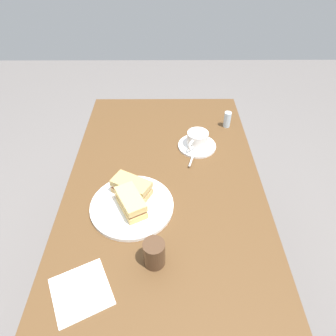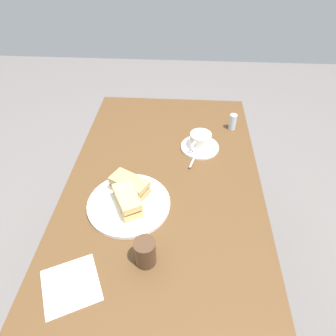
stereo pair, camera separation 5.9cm
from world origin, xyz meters
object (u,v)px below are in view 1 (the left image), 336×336
object	(u,v)px
sandwich_front	(131,203)
napkin	(81,291)
sandwich_plate	(132,206)
dining_table	(165,216)
drinking_glass	(154,253)
salt_shaker	(227,120)
coffee_cup	(197,139)
sandwich_back	(132,187)
coffee_saucer	(197,146)
spoon	(193,156)

from	to	relation	value
sandwich_front	napkin	world-z (taller)	sandwich_front
sandwich_plate	napkin	xyz separation A→B (m)	(-0.30, 0.11, -0.01)
dining_table	napkin	world-z (taller)	napkin
napkin	drinking_glass	world-z (taller)	drinking_glass
dining_table	sandwich_front	distance (m)	0.24
sandwich_plate	salt_shaker	size ratio (longest dim) A/B	3.88
coffee_cup	drinking_glass	bearing A→B (deg)	163.10
sandwich_back	coffee_saucer	size ratio (longest dim) A/B	0.94
coffee_saucer	salt_shaker	bearing A→B (deg)	-43.96
sandwich_back	drinking_glass	world-z (taller)	drinking_glass
dining_table	coffee_cup	distance (m)	0.35
dining_table	coffee_cup	world-z (taller)	coffee_cup
sandwich_front	sandwich_back	bearing A→B (deg)	3.09
coffee_saucer	drinking_glass	xyz separation A→B (m)	(-0.55, 0.17, 0.04)
spoon	salt_shaker	bearing A→B (deg)	-36.69
sandwich_front	coffee_cup	world-z (taller)	sandwich_front
coffee_saucer	spoon	xyz separation A→B (m)	(-0.08, 0.02, 0.01)
sandwich_back	spoon	distance (m)	0.31
sandwich_front	salt_shaker	distance (m)	0.65
dining_table	napkin	xyz separation A→B (m)	(-0.38, 0.23, 0.15)
dining_table	sandwich_back	distance (m)	0.22
dining_table	salt_shaker	xyz separation A→B (m)	(0.42, -0.29, 0.18)
sandwich_plate	drinking_glass	world-z (taller)	drinking_glass
dining_table	drinking_glass	world-z (taller)	drinking_glass
sandwich_back	sandwich_plate	bearing A→B (deg)	-177.02
napkin	salt_shaker	distance (m)	0.95
sandwich_plate	sandwich_front	world-z (taller)	sandwich_front
sandwich_back	drinking_glass	bearing A→B (deg)	-161.89
drinking_glass	sandwich_plate	bearing A→B (deg)	21.71
coffee_saucer	sandwich_plate	bearing A→B (deg)	143.34
sandwich_front	drinking_glass	world-z (taller)	drinking_glass
coffee_saucer	coffee_cup	distance (m)	0.04
coffee_cup	drinking_glass	world-z (taller)	drinking_glass
sandwich_front	drinking_glass	bearing A→B (deg)	-156.73
coffee_cup	spoon	size ratio (longest dim) A/B	1.11
napkin	coffee_cup	bearing A→B (deg)	-29.76
salt_shaker	drinking_glass	xyz separation A→B (m)	(-0.71, 0.32, 0.01)
dining_table	spoon	world-z (taller)	spoon
sandwich_plate	coffee_saucer	xyz separation A→B (m)	(0.34, -0.25, -0.00)
sandwich_front	salt_shaker	world-z (taller)	sandwich_front
napkin	drinking_glass	bearing A→B (deg)	-65.56
dining_table	sandwich_front	bearing A→B (deg)	130.14
coffee_saucer	coffee_cup	bearing A→B (deg)	146.76
dining_table	napkin	bearing A→B (deg)	149.01
sandwich_front	spoon	distance (m)	0.36
sandwich_front	sandwich_back	size ratio (longest dim) A/B	0.96
sandwich_plate	coffee_saucer	size ratio (longest dim) A/B	1.78
sandwich_back	coffee_cup	xyz separation A→B (m)	(0.28, -0.25, 0.00)
coffee_cup	sandwich_back	bearing A→B (deg)	138.04
dining_table	coffee_cup	bearing A→B (deg)	-27.92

